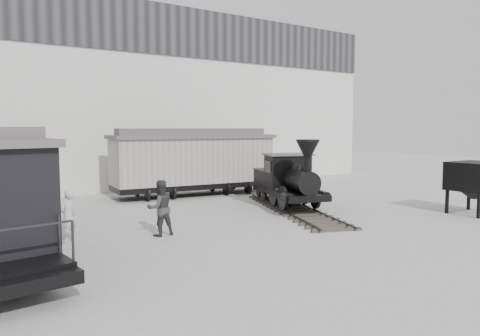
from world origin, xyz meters
TOP-DOWN VIEW (x-y plane):
  - ground at (0.00, 0.00)m, footprint 90.00×90.00m
  - north_wall at (0.00, 14.98)m, footprint 34.00×2.51m
  - locomotive at (1.97, 4.14)m, footprint 4.96×8.97m
  - boxcar at (0.41, 10.30)m, footprint 9.19×3.83m
  - visitor_a at (-8.04, 3.50)m, footprint 0.74×0.66m
  - visitor_b at (-5.23, 2.58)m, footprint 0.97×0.77m
  - coal_hopper at (7.59, -1.40)m, footprint 2.09×1.72m

SIDE VIEW (x-z plane):
  - ground at x=0.00m, z-range 0.00..0.00m
  - visitor_a at x=-8.04m, z-range 0.00..1.70m
  - visitor_b at x=-5.23m, z-range 0.00..1.92m
  - locomotive at x=1.97m, z-range -0.41..2.72m
  - coal_hopper at x=7.59m, z-range 0.34..2.58m
  - boxcar at x=0.41m, z-range 0.09..3.74m
  - north_wall at x=0.00m, z-range 0.05..11.05m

